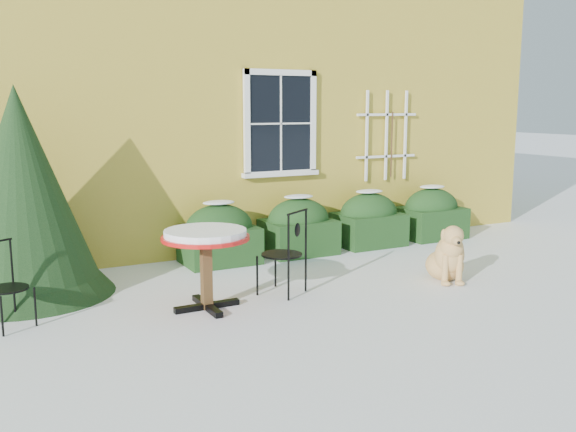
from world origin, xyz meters
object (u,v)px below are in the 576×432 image
patio_chair_near (285,252)px  dog (448,257)px  patio_chair_far (5,285)px  evergreen_shrub (22,213)px  bistro_table (206,243)px

patio_chair_near → dog: size_ratio=1.23×
patio_chair_far → dog: (5.20, -0.76, -0.13)m
evergreen_shrub → patio_chair_near: evergreen_shrub is taller
evergreen_shrub → patio_chair_far: (-0.31, -1.13, -0.56)m
dog → bistro_table: bearing=-162.9°
evergreen_shrub → patio_chair_near: (2.76, -1.42, -0.49)m
evergreen_shrub → patio_chair_far: 1.30m
evergreen_shrub → dog: 5.28m
evergreen_shrub → bistro_table: bearing=-41.7°
patio_chair_near → dog: 2.19m
evergreen_shrub → patio_chair_near: 3.14m
dog → evergreen_shrub: bearing=-177.5°
patio_chair_far → dog: patio_chair_far is taller
evergreen_shrub → patio_chair_far: bearing=-105.4°
bistro_table → patio_chair_far: size_ratio=1.10×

